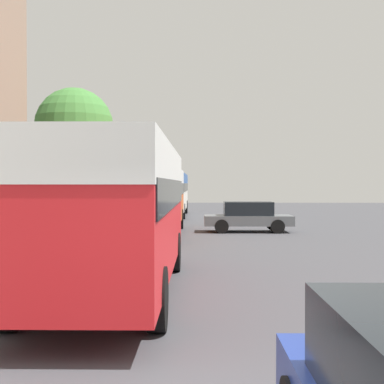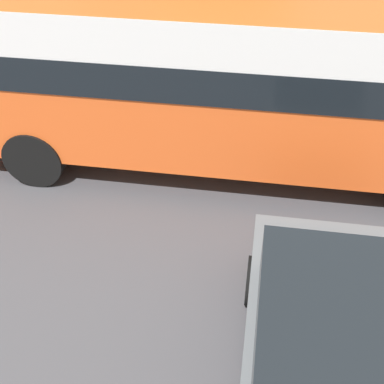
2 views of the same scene
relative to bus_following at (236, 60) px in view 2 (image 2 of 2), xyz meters
name	(u,v)px [view 2 (image 2 of 2)]	position (x,y,z in m)	size (l,w,h in m)	color
bus_following	(236,60)	(0.00, 0.00, 0.00)	(2.51, 10.13, 2.94)	#EA5B23
car_far_curb	(328,354)	(4.36, 1.40, -1.17)	(4.12, 1.82, 1.42)	slate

